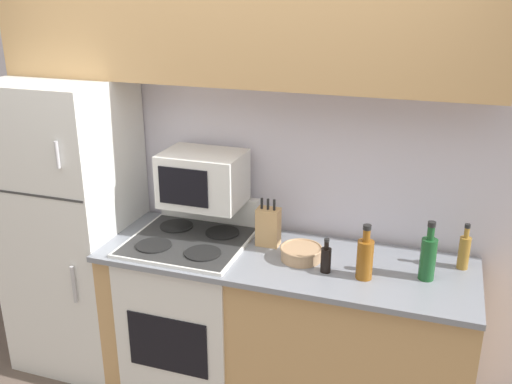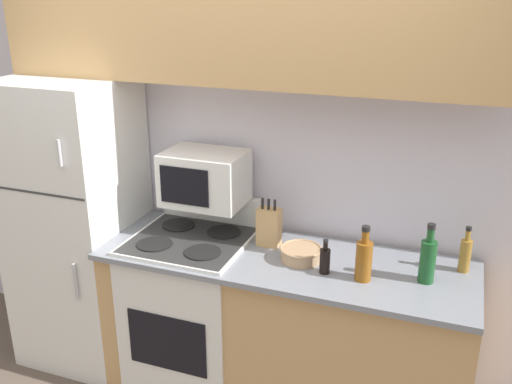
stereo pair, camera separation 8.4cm
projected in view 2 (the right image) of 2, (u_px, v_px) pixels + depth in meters
The scene contains 12 objects.
wall_back at pixel (250, 162), 3.29m from camera, with size 8.00×0.05×2.55m.
lower_cabinets at pixel (283, 329), 3.14m from camera, with size 1.96×0.66×0.90m.
refrigerator at pixel (78, 224), 3.44m from camera, with size 0.67×0.67×1.76m.
upper_cabinets at pixel (236, 20), 2.85m from camera, with size 2.63×0.32×0.63m.
stove at pixel (193, 308), 3.31m from camera, with size 0.64×0.64×1.08m.
microwave at pixel (205, 178), 3.16m from camera, with size 0.44×0.33×0.29m.
knife_block at pixel (269, 227), 3.08m from camera, with size 0.12×0.08×0.27m.
bowl at pixel (301, 253), 2.93m from camera, with size 0.22×0.22×0.07m.
bottle_wine_green at pixel (428, 259), 2.70m from camera, with size 0.08×0.08×0.30m.
bottle_whiskey at pixel (364, 259), 2.72m from camera, with size 0.08×0.08×0.28m.
bottle_vinegar at pixel (465, 254), 2.80m from camera, with size 0.06×0.06×0.24m.
bottle_soy_sauce at pixel (325, 260), 2.79m from camera, with size 0.05×0.05×0.18m.
Camera 2 is at (1.14, -2.26, 2.26)m, focal length 40.00 mm.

